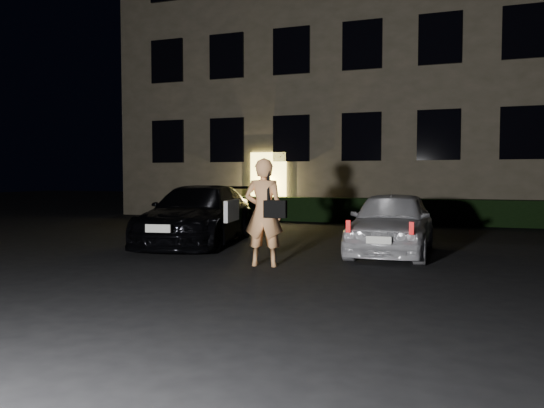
% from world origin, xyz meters
% --- Properties ---
extents(ground, '(80.00, 80.00, 0.00)m').
position_xyz_m(ground, '(0.00, 0.00, 0.00)').
color(ground, black).
rests_on(ground, ground).
extents(building, '(20.00, 8.11, 12.00)m').
position_xyz_m(building, '(-0.00, 14.99, 6.00)').
color(building, brown).
rests_on(building, ground).
extents(hedge, '(15.00, 0.70, 0.85)m').
position_xyz_m(hedge, '(0.00, 10.50, 0.42)').
color(hedge, black).
rests_on(hedge, ground).
extents(sedan, '(2.67, 5.01, 1.38)m').
position_xyz_m(sedan, '(-2.54, 3.42, 0.69)').
color(sedan, black).
rests_on(sedan, ground).
extents(hatch, '(1.55, 3.85, 1.31)m').
position_xyz_m(hatch, '(1.99, 3.30, 0.66)').
color(hatch, silver).
rests_on(hatch, ground).
extents(man, '(0.84, 0.54, 1.93)m').
position_xyz_m(man, '(0.03, 0.98, 0.97)').
color(man, '#F7A765').
rests_on(man, ground).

